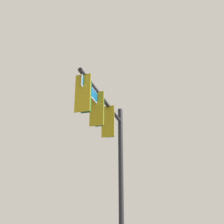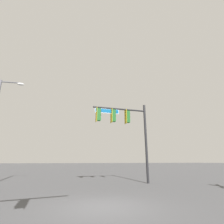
# 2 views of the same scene
# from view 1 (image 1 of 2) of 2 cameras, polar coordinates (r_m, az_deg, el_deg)

# --- Properties ---
(signal_pole_near) EXTENTS (5.07, 0.62, 7.02)m
(signal_pole_near) POSITION_cam_1_polar(r_m,az_deg,el_deg) (12.01, -0.87, -4.63)
(signal_pole_near) COLOR black
(signal_pole_near) RESTS_ON ground_plane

